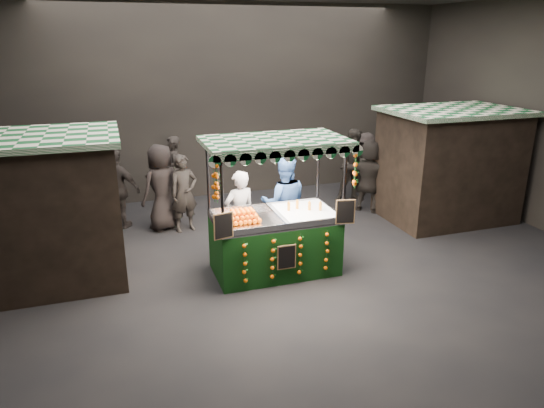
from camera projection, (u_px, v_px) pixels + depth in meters
name	position (u px, v px, depth m)	size (l,w,h in m)	color
ground	(294.00, 268.00, 9.28)	(12.00, 12.00, 0.00)	black
market_hall	(297.00, 84.00, 8.19)	(12.10, 10.10, 5.05)	black
neighbour_stall_left	(35.00, 210.00, 8.45)	(3.00, 2.20, 2.60)	black
neighbour_stall_right	(448.00, 164.00, 11.52)	(3.00, 2.20, 2.60)	black
juice_stall	(276.00, 233.00, 8.91)	(2.56, 1.51, 2.48)	black
vendor_grey	(240.00, 215.00, 9.50)	(0.72, 0.56, 1.75)	gray
vendor_blue	(284.00, 203.00, 9.88)	(1.09, 0.94, 1.93)	#2B4C8B
shopper_0	(184.00, 193.00, 10.84)	(0.73, 0.58, 1.74)	#2B2623
shopper_1	(355.00, 165.00, 12.86)	(1.03, 0.86, 1.91)	#2E2A25
shopper_2	(118.00, 189.00, 10.99)	(1.13, 0.94, 1.81)	#2D2725
shopper_3	(365.00, 163.00, 13.57)	(1.24, 0.97, 1.68)	#2D2624
shopper_4	(162.00, 187.00, 10.91)	(1.13, 0.99, 1.94)	black
shopper_5	(370.00, 176.00, 12.11)	(1.51, 1.60, 1.80)	#2B2623
shopper_6	(173.00, 172.00, 12.47)	(0.44, 0.66, 1.80)	black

